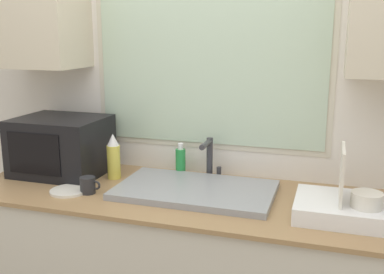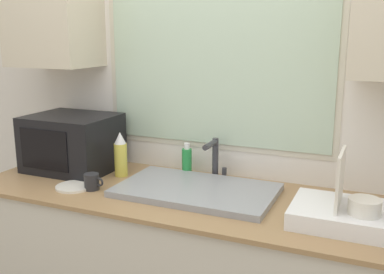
{
  "view_description": "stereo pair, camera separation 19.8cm",
  "coord_description": "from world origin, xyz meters",
  "views": [
    {
      "loc": [
        0.61,
        -1.54,
        1.62
      ],
      "look_at": [
        0.03,
        0.3,
        1.17
      ],
      "focal_mm": 42.0,
      "sensor_mm": 36.0,
      "label": 1
    },
    {
      "loc": [
        0.8,
        -1.47,
        1.62
      ],
      "look_at": [
        0.03,
        0.3,
        1.17
      ],
      "focal_mm": 42.0,
      "sensor_mm": 36.0,
      "label": 2
    }
  ],
  "objects": [
    {
      "name": "sink_basin",
      "position": [
        0.03,
        0.36,
        0.9
      ],
      "size": [
        0.73,
        0.44,
        0.03
      ],
      "color": "gray",
      "rests_on": "countertop"
    },
    {
      "name": "wall_back",
      "position": [
        0.0,
        0.67,
        1.38
      ],
      "size": [
        6.0,
        0.38,
        2.6
      ],
      "color": "silver",
      "rests_on": "ground_plane"
    },
    {
      "name": "small_plate",
      "position": [
        -0.54,
        0.19,
        0.89
      ],
      "size": [
        0.17,
        0.17,
        0.01
      ],
      "color": "silver",
      "rests_on": "countertop"
    },
    {
      "name": "dish_rack",
      "position": [
        0.68,
        0.27,
        0.94
      ],
      "size": [
        0.35,
        0.32,
        0.29
      ],
      "color": "white",
      "rests_on": "countertop"
    },
    {
      "name": "spray_bottle",
      "position": [
        -0.43,
        0.44,
        1.0
      ],
      "size": [
        0.07,
        0.07,
        0.23
      ],
      "color": "#D8CC4C",
      "rests_on": "countertop"
    },
    {
      "name": "mug_near_sink",
      "position": [
        -0.44,
        0.2,
        0.93
      ],
      "size": [
        0.1,
        0.07,
        0.08
      ],
      "color": "#262628",
      "rests_on": "countertop"
    },
    {
      "name": "microwave",
      "position": [
        -0.74,
        0.44,
        1.04
      ],
      "size": [
        0.45,
        0.37,
        0.3
      ],
      "color": "black",
      "rests_on": "countertop"
    },
    {
      "name": "faucet",
      "position": [
        0.03,
        0.58,
        1.01
      ],
      "size": [
        0.08,
        0.16,
        0.21
      ],
      "color": "#333338",
      "rests_on": "countertop"
    },
    {
      "name": "soap_bottle",
      "position": [
        -0.12,
        0.59,
        0.96
      ],
      "size": [
        0.05,
        0.05,
        0.17
      ],
      "color": "#268C3F",
      "rests_on": "countertop"
    }
  ]
}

